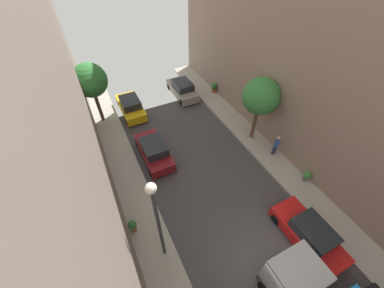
% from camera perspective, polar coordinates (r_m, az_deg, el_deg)
% --- Properties ---
extents(ground, '(32.00, 32.00, 0.00)m').
position_cam_1_polar(ground, '(14.16, 18.56, -26.86)').
color(ground, '#423F42').
extents(sidewalk_right, '(2.00, 44.00, 0.15)m').
position_cam_1_polar(sidewalk_right, '(16.65, 32.19, -16.67)').
color(sidewalk_right, '#A8A399').
rests_on(sidewalk_right, ground).
extents(parked_car_left_2, '(1.78, 4.20, 1.57)m').
position_cam_1_polar(parked_car_left_2, '(17.12, -9.37, -1.69)').
color(parked_car_left_2, maroon).
rests_on(parked_car_left_2, ground).
extents(parked_car_left_3, '(1.78, 4.20, 1.57)m').
position_cam_1_polar(parked_car_left_3, '(21.79, -14.88, 8.94)').
color(parked_car_left_3, gold).
rests_on(parked_car_left_3, ground).
extents(parked_car_right_3, '(1.78, 4.20, 1.57)m').
position_cam_1_polar(parked_car_right_3, '(14.81, 26.94, -19.29)').
color(parked_car_right_3, red).
rests_on(parked_car_right_3, ground).
extents(parked_car_right_4, '(1.78, 4.20, 1.57)m').
position_cam_1_polar(parked_car_right_4, '(23.53, -2.37, 13.37)').
color(parked_car_right_4, gray).
rests_on(parked_car_right_4, ground).
extents(pedestrian, '(0.40, 0.36, 1.72)m').
position_cam_1_polar(pedestrian, '(17.92, 20.08, -0.18)').
color(pedestrian, '#2D334C').
rests_on(pedestrian, sidewalk_right).
extents(street_tree_1, '(2.64, 2.64, 5.15)m').
position_cam_1_polar(street_tree_1, '(17.17, 16.61, 11.14)').
color(street_tree_1, brown).
rests_on(street_tree_1, sidewalk_right).
extents(street_tree_2, '(2.65, 2.65, 5.17)m').
position_cam_1_polar(street_tree_2, '(19.93, -23.90, 14.11)').
color(street_tree_2, brown).
rests_on(street_tree_2, sidewalk_left).
extents(potted_plant_0, '(0.48, 0.48, 0.86)m').
position_cam_1_polar(potted_plant_0, '(14.09, -14.44, -18.96)').
color(potted_plant_0, brown).
rests_on(potted_plant_0, sidewalk_left).
extents(potted_plant_1, '(0.49, 0.49, 0.81)m').
position_cam_1_polar(potted_plant_1, '(17.35, 26.49, -7.05)').
color(potted_plant_1, slate).
rests_on(potted_plant_1, sidewalk_right).
extents(potted_plant_3, '(0.61, 0.61, 0.98)m').
position_cam_1_polar(potted_plant_3, '(24.00, 5.46, 13.80)').
color(potted_plant_3, brown).
rests_on(potted_plant_3, sidewalk_right).
extents(lamp_post, '(0.44, 0.44, 6.21)m').
position_cam_1_polar(lamp_post, '(10.07, -8.68, -17.10)').
color(lamp_post, '#333338').
rests_on(lamp_post, sidewalk_left).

